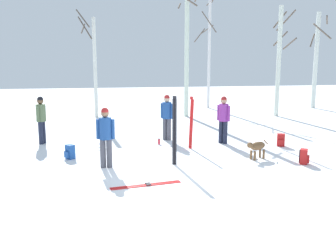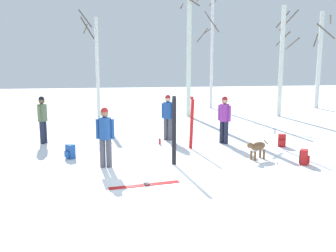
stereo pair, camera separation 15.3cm
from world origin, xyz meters
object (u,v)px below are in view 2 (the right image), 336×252
at_px(person_3, 224,117).
at_px(backpack_0, 304,157).
at_px(person_0, 42,117).
at_px(backpack_2, 70,152).
at_px(birch_tree_2, 212,47).
at_px(birch_tree_4, 320,59).
at_px(ski_pair_planted_1, 174,131).
at_px(ski_pair_lying_0, 145,185).
at_px(dog, 257,147).
at_px(water_bottle_0, 160,142).
at_px(person_2, 105,133).
at_px(person_4, 168,114).
at_px(backpack_1, 282,140).
at_px(ski_pair_planted_0, 192,123).
at_px(birch_tree_0, 96,64).
at_px(birch_tree_3, 282,59).
at_px(birch_tree_1, 189,48).

distance_m(person_3, backpack_0, 3.46).
bearing_deg(person_0, backpack_2, -62.84).
relative_size(person_0, birch_tree_2, 0.23).
relative_size(backpack_2, birch_tree_4, 0.08).
bearing_deg(ski_pair_planted_1, ski_pair_lying_0, -120.49).
xyz_separation_m(dog, backpack_0, (1.17, -0.73, -0.17)).
bearing_deg(birch_tree_4, birch_tree_2, 170.80).
bearing_deg(person_0, ski_pair_planted_1, -39.13).
relative_size(person_0, water_bottle_0, 8.01).
height_order(backpack_0, birch_tree_2, birch_tree_2).
xyz_separation_m(person_2, person_3, (4.19, 2.46, 0.00)).
distance_m(person_3, backpack_2, 5.52).
distance_m(ski_pair_lying_0, birch_tree_4, 17.57).
bearing_deg(ski_pair_planted_1, backpack_0, -7.82).
distance_m(person_0, backpack_0, 8.98).
xyz_separation_m(person_4, ski_pair_planted_1, (-0.31, -3.37, 0.02)).
relative_size(person_2, backpack_1, 3.90).
bearing_deg(water_bottle_0, person_0, 169.29).
distance_m(person_2, ski_pair_lying_0, 2.19).
xyz_separation_m(dog, ski_pair_planted_0, (-1.69, 1.65, 0.50)).
bearing_deg(birch_tree_0, person_0, -106.11).
relative_size(person_2, birch_tree_3, 0.30).
xyz_separation_m(ski_pair_planted_1, ski_pair_lying_0, (-0.99, -1.69, -0.99)).
distance_m(dog, birch_tree_2, 12.50).
distance_m(backpack_0, birch_tree_4, 13.81).
relative_size(person_3, dog, 2.06).
relative_size(person_3, backpack_1, 3.90).
height_order(backpack_0, birch_tree_0, birch_tree_0).
distance_m(person_4, backpack_2, 4.11).
height_order(dog, ski_pair_lying_0, dog).
height_order(person_0, birch_tree_2, birch_tree_2).
xyz_separation_m(dog, birch_tree_0, (-5.11, 9.24, 2.35)).
bearing_deg(ski_pair_planted_1, person_0, 140.87).
xyz_separation_m(ski_pair_planted_1, birch_tree_0, (-2.52, 9.45, 1.74)).
relative_size(backpack_0, birch_tree_3, 0.08).
xyz_separation_m(ski_pair_lying_0, birch_tree_3, (8.02, 10.08, 2.99)).
height_order(person_2, birch_tree_1, birch_tree_1).
relative_size(ski_pair_lying_0, water_bottle_0, 8.26).
relative_size(ski_pair_planted_0, birch_tree_1, 0.26).
bearing_deg(person_3, ski_pair_planted_1, -131.89).
relative_size(backpack_2, birch_tree_3, 0.08).
distance_m(ski_pair_planted_0, backpack_1, 3.28).
relative_size(dog, birch_tree_3, 0.15).
bearing_deg(dog, person_4, 125.94).
xyz_separation_m(person_4, ski_pair_lying_0, (-1.30, -5.06, -0.97)).
relative_size(ski_pair_planted_0, backpack_0, 4.08).
bearing_deg(person_4, birch_tree_0, 114.90).
relative_size(water_bottle_0, birch_tree_1, 0.03).
bearing_deg(ski_pair_lying_0, backpack_1, 33.76).
bearing_deg(birch_tree_3, birch_tree_2, 126.45).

